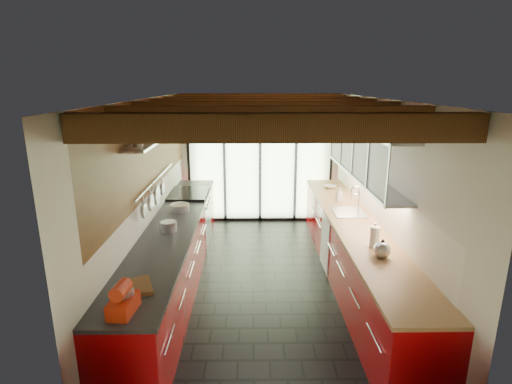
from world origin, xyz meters
TOP-DOWN VIEW (x-y plane):
  - ground at (0.00, 0.00)m, footprint 5.50×5.50m
  - room_shell at (0.00, 0.00)m, footprint 5.50×5.50m
  - ceiling_beams at (-0.00, 0.38)m, footprint 3.14×5.06m
  - glass_door at (0.00, 2.69)m, footprint 2.95×0.10m
  - left_counter at (-1.28, 0.00)m, footprint 0.68×5.00m
  - range_stove at (-1.28, 1.45)m, footprint 0.66×0.90m
  - right_counter at (1.27, 0.00)m, footprint 0.68×5.00m
  - sink_assembly at (1.29, 0.40)m, footprint 0.45×0.52m
  - upper_cabinets_right at (1.43, 0.30)m, footprint 0.34×3.00m
  - left_wall_fixtures at (-1.47, 0.14)m, footprint 0.28×2.60m
  - stand_mixer at (-1.27, -2.24)m, footprint 0.22×0.34m
  - pot_large at (-1.27, -0.32)m, footprint 0.21×0.21m
  - pot_small at (-1.27, 0.53)m, footprint 0.29×0.29m
  - cutting_board at (-1.27, -1.83)m, footprint 0.37×0.43m
  - kettle at (1.27, -1.17)m, footprint 0.20×0.24m
  - paper_towel at (1.27, -0.88)m, footprint 0.14×0.14m
  - soap_bottle at (1.27, 1.05)m, footprint 0.12×0.12m
  - bowl at (1.27, 1.85)m, footprint 0.27×0.27m

SIDE VIEW (x-z plane):
  - ground at x=0.00m, z-range 0.00..0.00m
  - right_counter at x=1.27m, z-range 0.00..0.92m
  - left_counter at x=-1.28m, z-range 0.00..0.92m
  - range_stove at x=-1.28m, z-range -0.01..0.96m
  - cutting_board at x=-1.27m, z-range 0.92..0.95m
  - bowl at x=1.27m, z-range 0.92..0.97m
  - sink_assembly at x=1.29m, z-range 0.75..1.17m
  - pot_small at x=-1.27m, z-range 0.92..1.03m
  - pot_large at x=-1.27m, z-range 0.92..1.05m
  - kettle at x=1.27m, z-range 0.91..1.14m
  - soap_bottle at x=1.27m, z-range 0.92..1.14m
  - stand_mixer at x=-1.27m, z-range 0.89..1.18m
  - paper_towel at x=1.27m, z-range 0.90..1.20m
  - room_shell at x=0.00m, z-range -1.10..4.40m
  - glass_door at x=0.00m, z-range 0.21..3.11m
  - upper_cabinets_right at x=1.43m, z-range 0.35..3.35m
  - left_wall_fixtures at x=-1.47m, z-range 1.40..2.36m
  - ceiling_beams at x=0.00m, z-range 0.01..4.91m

